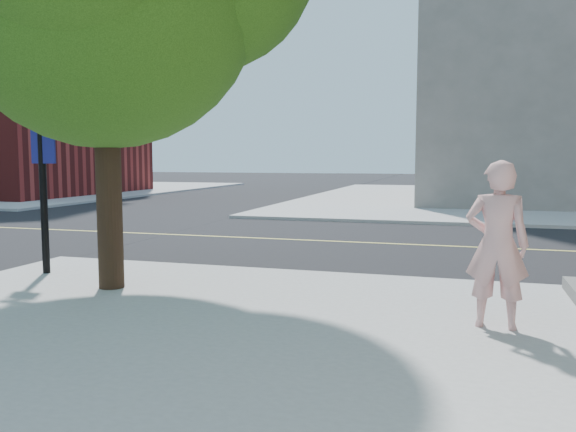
% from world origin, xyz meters
% --- Properties ---
extents(ground, '(140.00, 140.00, 0.00)m').
position_xyz_m(ground, '(0.00, 0.00, 0.00)').
color(ground, black).
rests_on(ground, ground).
extents(road_ew, '(140.00, 9.00, 0.01)m').
position_xyz_m(road_ew, '(0.00, 4.50, 0.01)').
color(road_ew, black).
rests_on(road_ew, ground).
extents(man_on_phone, '(0.75, 0.52, 1.99)m').
position_xyz_m(man_on_phone, '(7.28, -2.78, 1.11)').
color(man_on_phone, '#D89C9A').
rests_on(man_on_phone, sidewalk_se).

